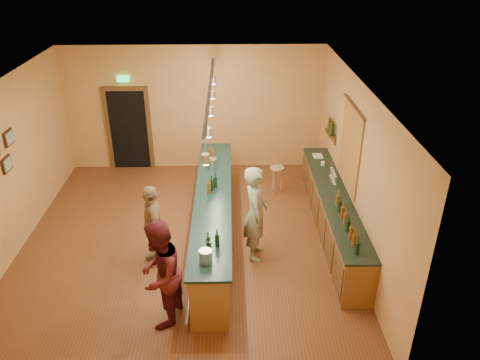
{
  "coord_description": "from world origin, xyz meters",
  "views": [
    {
      "loc": [
        0.91,
        -7.87,
        5.46
      ],
      "look_at": [
        1.09,
        0.2,
        1.27
      ],
      "focal_mm": 35.0,
      "sensor_mm": 36.0,
      "label": 1
    }
  ],
  "objects_px": {
    "customer_b": "(153,225)",
    "customer_a": "(160,275)",
    "back_counter": "(333,214)",
    "tasting_bar": "(214,215)",
    "bartender": "(256,213)",
    "bar_stool": "(277,173)"
  },
  "relations": [
    {
      "from": "customer_a",
      "to": "customer_b",
      "type": "height_order",
      "value": "customer_a"
    },
    {
      "from": "back_counter",
      "to": "customer_a",
      "type": "xyz_separation_m",
      "value": [
        -3.16,
        -2.38,
        0.42
      ]
    },
    {
      "from": "back_counter",
      "to": "bar_stool",
      "type": "height_order",
      "value": "back_counter"
    },
    {
      "from": "customer_b",
      "to": "back_counter",
      "type": "bearing_deg",
      "value": 85.15
    },
    {
      "from": "customer_a",
      "to": "bar_stool",
      "type": "relative_size",
      "value": 2.64
    },
    {
      "from": "customer_b",
      "to": "bartender",
      "type": "bearing_deg",
      "value": 76.04
    },
    {
      "from": "tasting_bar",
      "to": "customer_b",
      "type": "distance_m",
      "value": 1.28
    },
    {
      "from": "back_counter",
      "to": "bartender",
      "type": "bearing_deg",
      "value": -156.69
    },
    {
      "from": "customer_b",
      "to": "customer_a",
      "type": "bearing_deg",
      "value": -6.31
    },
    {
      "from": "back_counter",
      "to": "bartender",
      "type": "distance_m",
      "value": 1.81
    },
    {
      "from": "tasting_bar",
      "to": "customer_a",
      "type": "xyz_separation_m",
      "value": [
        -0.75,
        -2.2,
        0.3
      ]
    },
    {
      "from": "tasting_bar",
      "to": "customer_b",
      "type": "bearing_deg",
      "value": -148.69
    },
    {
      "from": "bartender",
      "to": "customer_b",
      "type": "relative_size",
      "value": 1.17
    },
    {
      "from": "bartender",
      "to": "bar_stool",
      "type": "distance_m",
      "value": 2.58
    },
    {
      "from": "back_counter",
      "to": "customer_a",
      "type": "relative_size",
      "value": 2.51
    },
    {
      "from": "tasting_bar",
      "to": "customer_a",
      "type": "height_order",
      "value": "customer_a"
    },
    {
      "from": "bartender",
      "to": "back_counter",
      "type": "bearing_deg",
      "value": -65.67
    },
    {
      "from": "back_counter",
      "to": "bar_stool",
      "type": "relative_size",
      "value": 6.62
    },
    {
      "from": "back_counter",
      "to": "customer_a",
      "type": "bearing_deg",
      "value": -143.01
    },
    {
      "from": "bartender",
      "to": "customer_b",
      "type": "xyz_separation_m",
      "value": [
        -1.88,
        -0.14,
        -0.13
      ]
    },
    {
      "from": "bartender",
      "to": "customer_b",
      "type": "bearing_deg",
      "value": 95.42
    },
    {
      "from": "bar_stool",
      "to": "customer_a",
      "type": "bearing_deg",
      "value": -117.76
    }
  ]
}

